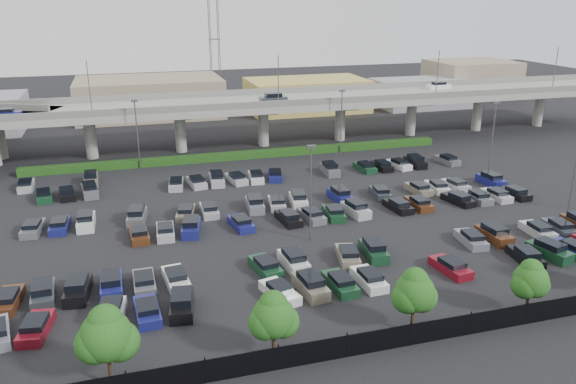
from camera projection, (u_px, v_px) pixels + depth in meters
The scene contains 9 objects.
ground at pixel (289, 214), 66.32m from camera, with size 280.00×280.00×0.00m, color black.
overpass at pixel (233, 107), 92.94m from camera, with size 150.00×13.00×15.80m.
hedge at pixel (244, 155), 88.78m from camera, with size 66.00×1.60×1.10m, color #143810.
fence at pixel (397, 337), 40.65m from camera, with size 70.00×0.10×2.00m.
tree_row at pixel (400, 294), 41.32m from camera, with size 65.07×3.66×5.94m.
parked_cars at pixel (298, 219), 63.03m from camera, with size 62.82×41.59×1.67m.
light_poles at pixel (250, 161), 64.98m from camera, with size 66.90×48.38×10.30m.
distant_buildings at pixel (263, 95), 124.38m from camera, with size 138.00×24.00×9.00m.
comm_tower at pixel (214, 36), 129.28m from camera, with size 2.40×2.40×30.00m.
Camera 1 is at (-17.55, -59.25, 24.22)m, focal length 35.00 mm.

